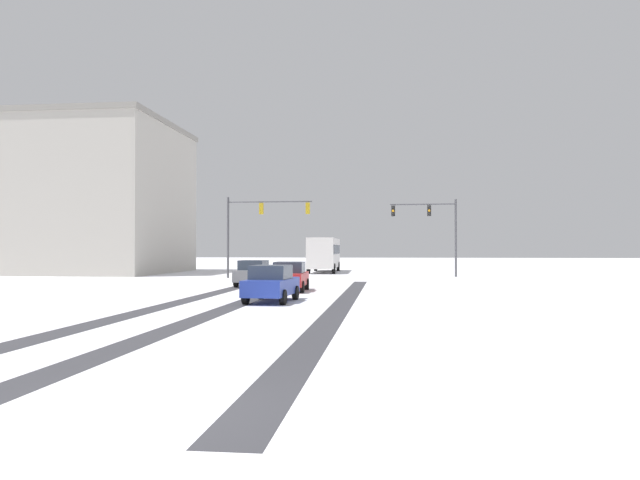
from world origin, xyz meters
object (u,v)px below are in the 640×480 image
car_blue_third (271,283)px  office_building_far_left_block (25,199)px  bus_oncoming (324,252)px  traffic_signal_far_left (257,220)px  traffic_signal_far_right (433,222)px  car_red_second (290,276)px  car_grey_lead (254,273)px

car_blue_third → office_building_far_left_block: (-30.69, 29.77, 6.49)m
bus_oncoming → office_building_far_left_block: 30.23m
traffic_signal_far_left → traffic_signal_far_right: (14.13, 4.04, -0.06)m
traffic_signal_far_right → traffic_signal_far_left: bearing=-164.0°
traffic_signal_far_right → office_building_far_left_block: (-39.57, 4.68, 2.68)m
car_red_second → office_building_far_left_block: 38.70m
traffic_signal_far_right → car_grey_lead: size_ratio=1.57×
car_blue_third → office_building_far_left_block: bearing=135.9°
traffic_signal_far_right → bus_oncoming: traffic_signal_far_right is taller
traffic_signal_far_left → car_blue_third: bearing=-76.0°
traffic_signal_far_left → office_building_far_left_block: size_ratio=0.23×
bus_oncoming → car_grey_lead: bearing=-95.2°
office_building_far_left_block → car_grey_lead: bearing=-34.4°
car_grey_lead → office_building_far_left_block: bearing=145.6°
car_red_second → office_building_far_left_block: size_ratio=0.14×
traffic_signal_far_right → car_red_second: 20.87m
traffic_signal_far_right → office_building_far_left_block: office_building_far_left_block is taller
car_blue_third → bus_oncoming: (-1.19, 33.70, 1.18)m
car_red_second → office_building_far_left_block: bearing=142.8°
car_blue_third → office_building_far_left_block: 43.25m
car_red_second → bus_oncoming: size_ratio=0.38×
traffic_signal_far_left → bus_oncoming: size_ratio=0.62×
traffic_signal_far_right → car_grey_lead: traffic_signal_far_right is taller
car_grey_lead → car_blue_third: size_ratio=0.99×
car_blue_third → bus_oncoming: bus_oncoming is taller
car_grey_lead → bus_oncoming: bearing=84.8°
bus_oncoming → car_red_second: bearing=-88.1°
car_grey_lead → car_red_second: 5.22m
car_red_second → office_building_far_left_block: office_building_far_left_block is taller
traffic_signal_far_left → car_red_second: 15.64m
bus_oncoming → office_building_far_left_block: office_building_far_left_block is taller
car_grey_lead → car_blue_third: 11.48m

